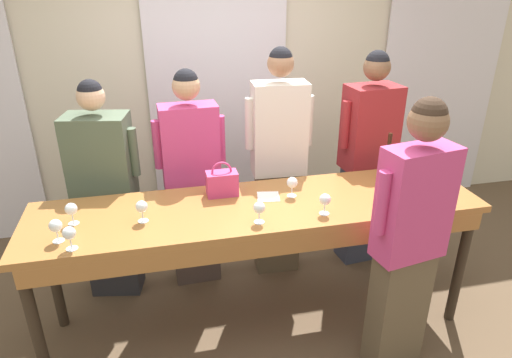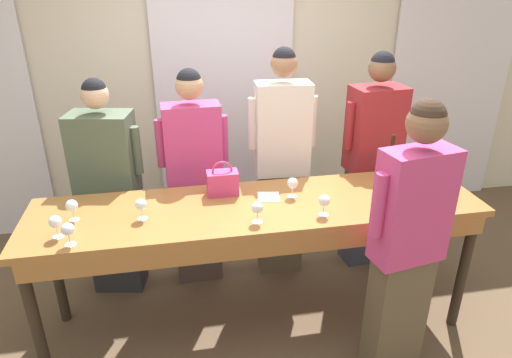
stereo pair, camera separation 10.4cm
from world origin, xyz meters
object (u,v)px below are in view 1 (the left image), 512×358
Objects in this scene: wine_glass_front_left at (56,226)px; host_pouring at (409,241)px; handbag at (222,183)px; guest_striped_shirt at (367,161)px; wine_glass_center_left at (325,200)px; wine_glass_back_left at (71,210)px; tasting_bar at (259,220)px; wine_glass_front_right at (439,174)px; guest_pink_top at (192,180)px; wine_bottle at (387,162)px; guest_olive_jacket at (106,194)px; guest_cream_sweater at (278,165)px; wine_glass_front_mid at (142,207)px; wine_glass_center_mid at (259,208)px; wine_glass_back_mid at (69,234)px; wine_glass_center_right at (292,183)px.

host_pouring is at bearing -11.14° from wine_glass_front_left.
handbag is 0.13× the size of guest_striped_shirt.
wine_glass_center_left is 1.00× the size of wine_glass_back_left.
tasting_bar is 21.38× the size of wine_glass_front_right.
wine_glass_back_left is 0.08× the size of guest_pink_top.
wine_glass_front_left is 1.00× the size of wine_glass_back_left.
wine_bottle is 2.54× the size of wine_glass_front_left.
guest_olive_jacket is (-2.31, 0.65, -0.21)m from wine_glass_front_right.
wine_glass_center_left is (-0.62, -0.40, -0.03)m from wine_bottle.
guest_striped_shirt reaches higher than handbag.
wine_glass_front_right is 0.70m from guest_striped_shirt.
guest_cream_sweater is at bearing 146.89° from wine_bottle.
wine_bottle reaches higher than wine_glass_front_mid.
host_pouring is (1.13, -1.20, 0.04)m from guest_pink_top.
wine_glass_center_left is at bearing -8.22° from wine_glass_back_left.
wine_glass_center_mid is at bearing -112.61° from guest_cream_sweater.
wine_glass_front_right is at bearing 3.94° from wine_glass_front_left.
wine_bottle is at bearing 12.55° from wine_glass_back_mid.
wine_glass_center_mid is at bearing 157.19° from host_pouring.
tasting_bar is at bearing -179.17° from wine_glass_front_right.
guest_pink_top is at bearing -0.00° from guest_olive_jacket.
host_pouring is (0.81, -0.34, -0.13)m from wine_glass_center_mid.
guest_cream_sweater reaches higher than wine_glass_back_mid.
wine_bottle reaches higher than tasting_bar.
tasting_bar is at bearing -60.71° from guest_pink_top.
guest_striped_shirt reaches higher than wine_glass_back_mid.
tasting_bar is 21.38× the size of wine_glass_front_left.
host_pouring is at bearing -18.89° from wine_glass_front_mid.
tasting_bar is 1.68× the size of guest_pink_top.
host_pouring is at bearing -107.37° from wine_bottle.
wine_glass_center_mid is (0.68, -0.17, 0.00)m from wine_glass_front_mid.
guest_olive_jacket reaches higher than handbag.
wine_glass_front_mid reaches higher than tasting_bar.
wine_glass_front_mid is at bearing -146.42° from guest_cream_sweater.
wine_glass_front_mid is at bearing 171.93° from wine_glass_center_left.
guest_cream_sweater is (1.33, 0.00, 0.11)m from guest_olive_jacket.
guest_pink_top reaches higher than wine_glass_back_mid.
wine_glass_front_mid and wine_glass_back_mid have the same top height.
wine_glass_back_left is at bearing -140.59° from guest_pink_top.
wine_glass_front_left is at bearing 130.31° from wine_glass_back_mid.
wine_bottle is 0.83m from guest_cream_sweater.
guest_olive_jacket is at bearing 164.39° from wine_glass_front_right.
wine_glass_front_left is 0.48m from wine_glass_front_mid.
wine_glass_back_mid is at bearing -157.23° from guest_striped_shirt.
wine_glass_center_right is 1.39m from wine_glass_back_left.
wine_glass_front_mid is at bearing -178.68° from wine_glass_front_right.
tasting_bar is at bearing 76.21° from wine_glass_center_mid.
handbag is at bearing 164.28° from wine_glass_center_right.
guest_cream_sweater is at bearing 23.49° from wine_glass_back_left.
guest_striped_shirt is (1.12, 0.86, -0.14)m from wine_glass_center_mid.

